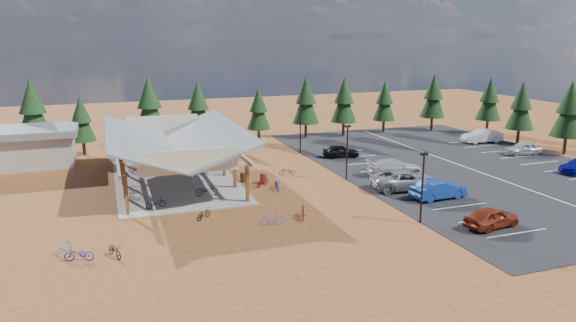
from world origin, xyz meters
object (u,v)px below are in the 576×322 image
(bike_4, at_px, (207,190))
(outbuilding, at_px, (21,147))
(bike_10, at_px, (79,254))
(bike_pavilion, at_px, (173,140))
(bike_11, at_px, (303,211))
(bike_8, at_px, (115,250))
(car_1, at_px, (439,189))
(car_4, at_px, (341,151))
(bike_13, at_px, (272,218))
(car_0, at_px, (491,217))
(bike_0, at_px, (156,203))
(car_3, at_px, (395,167))
(bike_1, at_px, (137,191))
(car_2, at_px, (406,180))
(bike_9, at_px, (64,247))
(bike_6, at_px, (198,170))
(lamp_post_1, at_px, (347,149))
(lamp_post_0, at_px, (423,183))
(bike_14, at_px, (277,185))
(bike_7, at_px, (185,156))
(bike_2, at_px, (152,169))
(bike_3, at_px, (137,167))
(bike_12, at_px, (204,214))
(bike_15, at_px, (263,181))
(bike_16, at_px, (287,171))
(trash_bin_1, at_px, (244,177))
(bike_5, at_px, (196,182))
(lamp_post_2, at_px, (300,127))
(trash_bin_0, at_px, (263,179))
(car_8, at_px, (523,148))

(bike_4, bearing_deg, outbuilding, 52.18)
(bike_10, bearing_deg, bike_pavilion, 169.21)
(bike_10, relative_size, bike_11, 0.98)
(bike_8, relative_size, car_1, 0.36)
(car_4, bearing_deg, bike_13, 153.24)
(car_0, bearing_deg, bike_0, 52.49)
(bike_0, relative_size, car_3, 0.30)
(bike_1, bearing_deg, car_2, -110.31)
(bike_9, relative_size, car_2, 0.25)
(bike_13, bearing_deg, bike_6, -152.80)
(lamp_post_1, xyz_separation_m, bike_11, (-7.53, -8.31, -2.45))
(lamp_post_0, distance_m, car_0, 5.26)
(bike_14, distance_m, car_0, 17.56)
(bike_4, xyz_separation_m, car_3, (18.19, 0.60, 0.23))
(car_1, relative_size, car_3, 0.88)
(bike_1, bearing_deg, bike_10, 154.66)
(bike_7, bearing_deg, bike_2, 143.00)
(car_0, bearing_deg, bike_3, 34.40)
(bike_12, height_order, bike_15, bike_15)
(lamp_post_0, xyz_separation_m, bike_16, (-4.62, 15.37, -2.57))
(trash_bin_1, height_order, bike_3, bike_3)
(bike_7, bearing_deg, bike_11, -160.20)
(bike_9, bearing_deg, car_0, -161.70)
(bike_4, bearing_deg, bike_7, 8.00)
(bike_2, bearing_deg, car_2, -141.89)
(bike_7, bearing_deg, bike_10, 162.26)
(bike_5, bearing_deg, bike_9, 118.09)
(lamp_post_2, height_order, bike_4, lamp_post_2)
(outbuilding, relative_size, bike_13, 6.22)
(lamp_post_0, height_order, bike_16, lamp_post_0)
(trash_bin_1, bearing_deg, bike_16, 10.78)
(trash_bin_0, xyz_separation_m, bike_12, (-6.82, -7.56, -0.04))
(trash_bin_0, height_order, bike_13, bike_13)
(lamp_post_1, relative_size, bike_13, 2.91)
(trash_bin_1, xyz_separation_m, bike_11, (1.63, -10.81, 0.08))
(bike_2, distance_m, bike_4, 9.64)
(bike_6, distance_m, car_4, 16.35)
(trash_bin_1, bearing_deg, bike_0, -148.27)
(bike_9, bearing_deg, bike_6, -96.80)
(lamp_post_0, xyz_separation_m, bike_2, (-16.85, 20.12, -2.42))
(bike_0, xyz_separation_m, bike_9, (-6.15, -6.61, -0.08))
(bike_1, relative_size, car_4, 0.42)
(car_0, height_order, car_3, car_3)
(bike_16, bearing_deg, car_0, 36.94)
(car_3, bearing_deg, car_0, -176.18)
(trash_bin_1, xyz_separation_m, bike_12, (-5.27, -8.56, -0.04))
(car_2, bearing_deg, bike_1, 85.77)
(bike_3, distance_m, car_8, 41.83)
(lamp_post_1, bearing_deg, bike_13, -138.78)
(lamp_post_1, distance_m, bike_1, 18.86)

